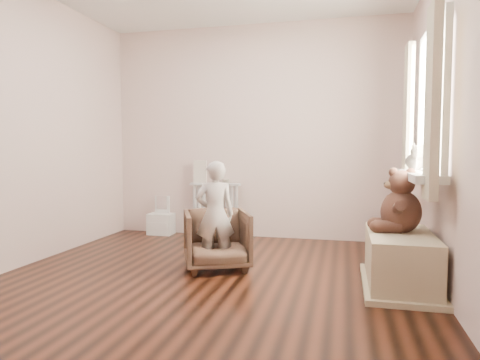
% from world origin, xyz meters
% --- Properties ---
extents(floor, '(3.60, 3.60, 0.01)m').
position_xyz_m(floor, '(0.00, 0.00, 0.00)').
color(floor, black).
rests_on(floor, ground).
extents(back_wall, '(3.60, 0.02, 2.60)m').
position_xyz_m(back_wall, '(0.00, 1.80, 1.30)').
color(back_wall, beige).
rests_on(back_wall, ground).
extents(front_wall, '(3.60, 0.02, 2.60)m').
position_xyz_m(front_wall, '(0.00, -1.80, 1.30)').
color(front_wall, beige).
rests_on(front_wall, ground).
extents(left_wall, '(0.02, 3.60, 2.60)m').
position_xyz_m(left_wall, '(-1.80, 0.00, 1.30)').
color(left_wall, beige).
rests_on(left_wall, ground).
extents(right_wall, '(0.02, 3.60, 2.60)m').
position_xyz_m(right_wall, '(1.80, 0.00, 1.30)').
color(right_wall, beige).
rests_on(right_wall, ground).
extents(window, '(0.03, 0.90, 1.10)m').
position_xyz_m(window, '(1.76, 0.30, 1.45)').
color(window, white).
rests_on(window, right_wall).
extents(window_sill, '(0.22, 1.10, 0.06)m').
position_xyz_m(window_sill, '(1.67, 0.30, 0.87)').
color(window_sill, silver).
rests_on(window_sill, right_wall).
extents(curtain_left, '(0.06, 0.26, 1.30)m').
position_xyz_m(curtain_left, '(1.65, -0.27, 1.39)').
color(curtain_left, beige).
rests_on(curtain_left, right_wall).
extents(curtain_right, '(0.06, 0.26, 1.30)m').
position_xyz_m(curtain_right, '(1.65, 0.87, 1.39)').
color(curtain_right, beige).
rests_on(curtain_right, right_wall).
extents(radiator, '(0.63, 0.12, 0.67)m').
position_xyz_m(radiator, '(-0.47, 1.68, 0.39)').
color(radiator, silver).
rests_on(radiator, floor).
extents(paper_doll, '(0.17, 0.01, 0.28)m').
position_xyz_m(paper_doll, '(-0.66, 1.68, 0.81)').
color(paper_doll, beige).
rests_on(paper_doll, radiator).
extents(tin_a, '(0.09, 0.09, 0.05)m').
position_xyz_m(tin_a, '(-0.33, 1.68, 0.69)').
color(tin_a, '#A59E8C').
rests_on(tin_a, radiator).
extents(toy_vanity, '(0.31, 0.22, 0.49)m').
position_xyz_m(toy_vanity, '(-1.19, 1.65, 0.28)').
color(toy_vanity, silver).
rests_on(toy_vanity, floor).
extents(armchair, '(0.76, 0.76, 0.53)m').
position_xyz_m(armchair, '(-0.03, 0.30, 0.27)').
color(armchair, '#513727').
rests_on(armchair, floor).
extents(child, '(0.41, 0.35, 0.96)m').
position_xyz_m(child, '(-0.03, 0.25, 0.50)').
color(child, beige).
rests_on(child, armchair).
extents(toy_bench, '(0.49, 0.92, 0.43)m').
position_xyz_m(toy_bench, '(1.52, 0.12, 0.20)').
color(toy_bench, '#C5B991').
rests_on(toy_bench, floor).
extents(teddy_bear, '(0.42, 0.34, 0.50)m').
position_xyz_m(teddy_bear, '(1.53, 0.19, 0.67)').
color(teddy_bear, '#371E16').
rests_on(teddy_bear, toy_bench).
extents(plush_cat, '(0.23, 0.29, 0.22)m').
position_xyz_m(plush_cat, '(1.66, 0.44, 1.00)').
color(plush_cat, slate).
rests_on(plush_cat, window_sill).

